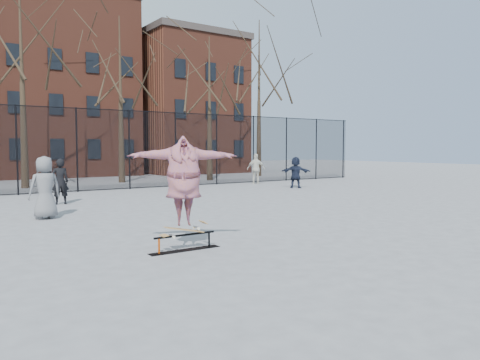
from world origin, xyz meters
TOP-DOWN VIEW (x-y plane):
  - ground at (0.00, 0.00)m, footprint 100.00×100.00m
  - skate_rail at (-3.26, -1.13)m, footprint 1.56×0.24m
  - skateboard at (-3.28, -1.13)m, footprint 0.90×0.22m
  - skater at (-3.28, -1.13)m, footprint 2.30×1.46m
  - bystander_grey at (-4.62, 5.00)m, footprint 0.96×0.67m
  - bystander_black at (-3.33, 8.44)m, footprint 0.66×0.46m
  - bystander_red at (2.63, 9.92)m, footprint 0.82×0.66m
  - bystander_white at (8.42, 11.96)m, footprint 1.08×0.95m
  - bystander_navy at (8.52, 8.67)m, footprint 1.40×1.41m
  - fence at (-0.01, 13.00)m, footprint 34.03×0.07m
  - tree_row at (-0.25, 17.15)m, footprint 33.66×7.46m
  - rowhouses at (0.72, 26.00)m, footprint 29.00×7.00m

SIDE VIEW (x-z plane):
  - ground at x=0.00m, z-range 0.00..0.00m
  - skate_rail at x=-3.26m, z-range -0.04..0.31m
  - skateboard at x=-3.28m, z-range 0.34..0.45m
  - bystander_red at x=2.63m, z-range 0.00..1.58m
  - bystander_navy at x=8.52m, z-range 0.00..1.63m
  - bystander_black at x=-3.33m, z-range 0.00..1.69m
  - bystander_white at x=8.42m, z-range 0.00..1.75m
  - bystander_grey at x=-4.62m, z-range 0.00..1.86m
  - skater at x=-3.28m, z-range 0.45..2.28m
  - fence at x=-0.01m, z-range 0.05..4.05m
  - rowhouses at x=0.72m, z-range -0.44..12.56m
  - tree_row at x=-0.25m, z-range 2.02..12.69m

